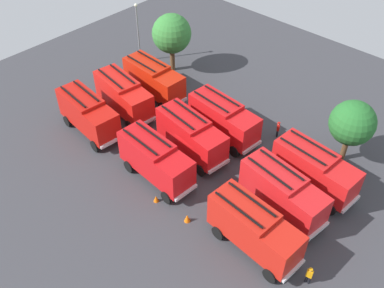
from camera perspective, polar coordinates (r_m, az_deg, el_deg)
The scene contains 19 objects.
ground_plane at distance 39.13m, azimuth 0.00°, elevation -1.53°, with size 56.15×56.15×0.00m, color #38383D.
fire_truck_0 at distance 41.53m, azimuth -13.53°, elevation 3.95°, with size 7.39×3.27×3.88m.
fire_truck_1 at distance 35.79m, azimuth -4.81°, elevation -2.01°, with size 7.32×3.08×3.88m.
fire_truck_2 at distance 31.26m, azimuth 8.20°, elevation -10.92°, with size 7.35×3.14×3.88m.
fire_truck_3 at distance 43.29m, azimuth -9.00°, elevation 6.39°, with size 7.46×3.52×3.88m.
fire_truck_4 at distance 38.00m, azimuth -0.11°, elevation 1.25°, with size 7.43×3.41×3.88m.
fire_truck_5 at distance 33.88m, azimuth 11.88°, elevation -6.15°, with size 7.45×3.48×3.88m.
fire_truck_6 at distance 45.33m, azimuth -5.06°, elevation 8.55°, with size 7.29×2.99×3.88m.
fire_truck_7 at distance 39.91m, azimuth 4.18°, elevation 3.41°, with size 7.37×3.20×3.88m.
fire_truck_8 at distance 36.23m, azimuth 15.88°, elevation -3.18°, with size 7.36×3.20×3.88m.
firefighter_0 at distance 31.33m, azimuth 15.19°, elevation -16.34°, with size 0.46×0.32×1.62m.
firefighter_1 at distance 41.40m, azimuth 11.27°, elevation 2.00°, with size 0.43×0.48×1.62m.
firefighter_2 at distance 40.18m, azimuth 13.98°, elevation 0.30°, with size 0.47×0.47×1.81m.
tree_0 at distance 48.62m, azimuth -2.70°, elevation 14.32°, with size 4.32×4.32×6.70m.
tree_1 at distance 38.59m, azimuth 20.40°, elevation 2.60°, with size 3.90×3.90×6.05m.
traffic_cone_0 at distance 42.85m, azimuth -1.40°, elevation 3.57°, with size 0.51×0.51×0.73m, color #F2600C.
traffic_cone_1 at distance 35.26m, azimuth -4.75°, elevation -7.18°, with size 0.43×0.43×0.62m, color #F2600C.
traffic_cone_2 at distance 33.81m, azimuth -0.63°, elevation -9.73°, with size 0.50×0.50×0.71m, color #F2600C.
lamppost at distance 50.84m, azimuth -7.16°, elevation 14.84°, with size 0.36×0.36×7.10m.
Camera 1 is at (19.47, -20.91, 26.75)m, focal length 40.44 mm.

